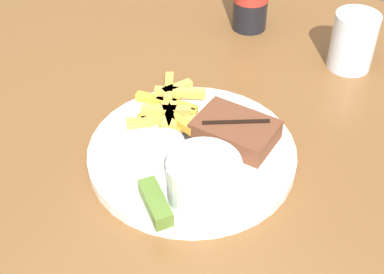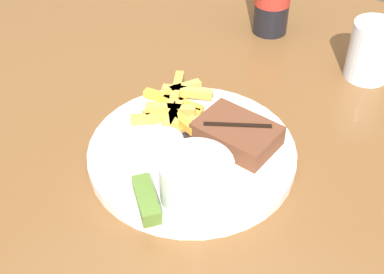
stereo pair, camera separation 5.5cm
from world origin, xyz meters
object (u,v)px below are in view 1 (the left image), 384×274
Objects in this scene: knife_utensil at (204,132)px; pickle_spear at (155,203)px; coleslaw_cup at (204,177)px; dinner_plate at (192,153)px; drinking_glass at (353,41)px; steak_portion at (235,131)px; fork_utensil at (156,122)px; dipping_sauce_cup at (164,148)px.

pickle_spear is at bearing -144.27° from knife_utensil.
pickle_spear is at bearing -125.44° from coleslaw_cup.
dinner_plate is 0.34m from drinking_glass.
drinking_glass is (0.09, 0.33, 0.04)m from dinner_plate.
dinner_plate is at bearing -128.02° from steak_portion.
coleslaw_cup is 0.06m from pickle_spear.
coleslaw_cup is 0.56× the size of knife_utensil.
pickle_spear is 0.16m from fork_utensil.
dinner_plate is 0.07m from steak_portion.
drinking_glass is (0.03, 0.39, -0.00)m from coleslaw_cup.
drinking_glass is at bearing 79.01° from steak_portion.
coleslaw_cup is 0.15m from fork_utensil.
fork_utensil is 0.07m from knife_utensil.
fork_utensil is at bearing -163.07° from steak_portion.
pickle_spear reaches higher than fork_utensil.
fork_utensil is (-0.09, 0.13, -0.01)m from pickle_spear.
drinking_glass is at bearing 84.94° from coleslaw_cup.
pickle_spear is (0.02, -0.11, 0.02)m from dinner_plate.
coleslaw_cup reaches higher than knife_utensil.
pickle_spear is at bearing -98.99° from drinking_glass.
coleslaw_cup is at bearing -79.74° from steak_portion.
coleslaw_cup reaches higher than dinner_plate.
steak_portion is at bearing 29.17° from fork_utensil.
coleslaw_cup is (0.06, -0.06, 0.04)m from dinner_plate.
dipping_sauce_cup is 0.07m from knife_utensil.
drinking_glass is (0.11, 0.36, 0.01)m from dipping_sauce_cup.
steak_portion is 1.58× the size of pickle_spear.
steak_portion reaches higher than fork_utensil.
dipping_sauce_cup is 0.07m from fork_utensil.
steak_portion reaches higher than dinner_plate.
dipping_sauce_cup is at bearing -32.48° from fork_utensil.
drinking_glass reaches higher than pickle_spear.
fork_utensil is at bearing 167.76° from dinner_plate.
dipping_sauce_cup reaches higher than knife_utensil.
steak_portion is 1.99× the size of dipping_sauce_cup.
pickle_spear is at bearing -95.43° from steak_portion.
pickle_spear is 0.44m from drinking_glass.
coleslaw_cup is 1.30× the size of pickle_spear.
pickle_spear is 0.51× the size of fork_utensil.
dipping_sauce_cup is at bearing -107.40° from drinking_glass.
steak_portion is 0.80× the size of fork_utensil.
steak_portion is at bearing 84.57° from pickle_spear.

